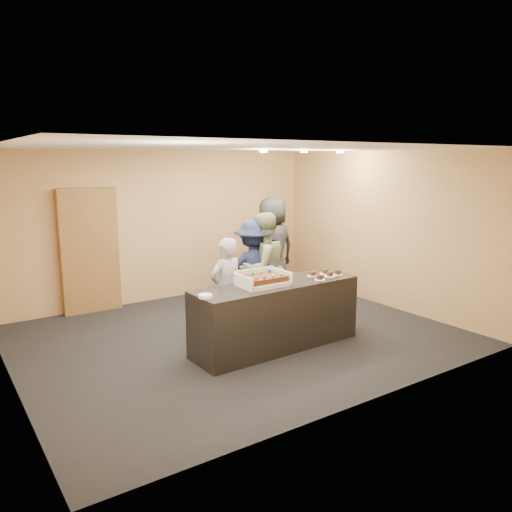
% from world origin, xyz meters
% --- Properties ---
extents(room, '(6.04, 6.00, 2.70)m').
position_xyz_m(room, '(0.00, 0.00, 1.35)').
color(room, black).
rests_on(room, ground).
extents(serving_counter, '(2.42, 0.77, 0.90)m').
position_xyz_m(serving_counter, '(0.20, -0.67, 0.45)').
color(serving_counter, black).
rests_on(serving_counter, floor).
extents(storage_cabinet, '(0.95, 0.15, 2.09)m').
position_xyz_m(storage_cabinet, '(-1.40, 2.41, 1.05)').
color(storage_cabinet, brown).
rests_on(storage_cabinet, floor).
extents(cake_box, '(0.65, 0.45, 0.19)m').
position_xyz_m(cake_box, '(-0.01, -0.65, 0.94)').
color(cake_box, white).
rests_on(cake_box, serving_counter).
extents(sheet_cake, '(0.56, 0.38, 0.11)m').
position_xyz_m(sheet_cake, '(-0.01, -0.67, 1.00)').
color(sheet_cake, '#371A0C').
rests_on(sheet_cake, cake_box).
extents(plate_stack, '(0.17, 0.17, 0.04)m').
position_xyz_m(plate_stack, '(-0.94, -0.78, 0.92)').
color(plate_stack, white).
rests_on(plate_stack, serving_counter).
extents(slice_a, '(0.15, 0.15, 0.07)m').
position_xyz_m(slice_a, '(0.81, -0.85, 0.92)').
color(slice_a, white).
rests_on(slice_a, serving_counter).
extents(slice_b, '(0.15, 0.15, 0.07)m').
position_xyz_m(slice_b, '(0.88, -0.62, 0.92)').
color(slice_b, white).
rests_on(slice_b, serving_counter).
extents(slice_c, '(0.15, 0.15, 0.07)m').
position_xyz_m(slice_c, '(1.07, -0.78, 0.92)').
color(slice_c, white).
rests_on(slice_c, serving_counter).
extents(slice_d, '(0.15, 0.15, 0.07)m').
position_xyz_m(slice_d, '(1.12, -0.61, 0.92)').
color(slice_d, white).
rests_on(slice_d, serving_counter).
extents(slice_e, '(0.15, 0.15, 0.07)m').
position_xyz_m(slice_e, '(1.23, -0.76, 0.92)').
color(slice_e, white).
rests_on(slice_e, serving_counter).
extents(person_server_grey, '(0.58, 0.42, 1.48)m').
position_xyz_m(person_server_grey, '(-0.22, -0.05, 0.74)').
color(person_server_grey, '#9D9DA2').
rests_on(person_server_grey, floor).
extents(person_sage_man, '(0.93, 0.77, 1.75)m').
position_xyz_m(person_sage_man, '(0.64, 0.29, 0.87)').
color(person_sage_man, gray).
rests_on(person_sage_man, floor).
extents(person_navy_man, '(1.22, 1.02, 1.64)m').
position_xyz_m(person_navy_man, '(0.56, 0.41, 0.82)').
color(person_navy_man, '#1A2247').
rests_on(person_navy_man, floor).
extents(person_brown_extra, '(0.89, 0.93, 1.56)m').
position_xyz_m(person_brown_extra, '(1.17, 1.24, 0.78)').
color(person_brown_extra, '#4F342B').
rests_on(person_brown_extra, floor).
extents(person_dark_suit, '(0.93, 0.61, 1.89)m').
position_xyz_m(person_dark_suit, '(1.61, 1.36, 0.94)').
color(person_dark_suit, '#26262B').
rests_on(person_dark_suit, floor).
extents(ceiling_spotlights, '(1.72, 0.12, 0.03)m').
position_xyz_m(ceiling_spotlights, '(1.60, 0.50, 2.67)').
color(ceiling_spotlights, '#FFEAC6').
rests_on(ceiling_spotlights, ceiling).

